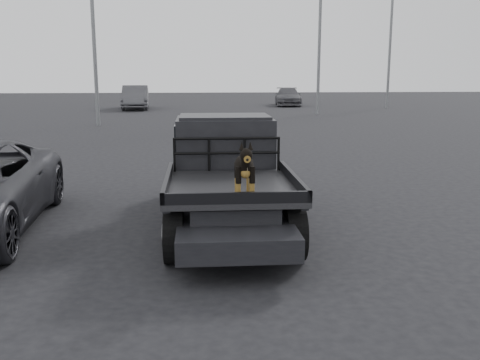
{
  "coord_description": "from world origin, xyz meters",
  "views": [
    {
      "loc": [
        -0.19,
        -7.29,
        2.57
      ],
      "look_at": [
        0.33,
        -0.64,
        1.22
      ],
      "focal_mm": 40.0,
      "sensor_mm": 36.0,
      "label": 1
    }
  ],
  "objects_px": {
    "distant_car_a": "(135,97)",
    "floodlight_far": "(392,1)",
    "flatbed_ute": "(228,200)",
    "distant_car_b": "(288,97)",
    "dog": "(244,170)"
  },
  "relations": [
    {
      "from": "flatbed_ute",
      "to": "dog",
      "type": "height_order",
      "value": "dog"
    },
    {
      "from": "floodlight_far",
      "to": "dog",
      "type": "bearing_deg",
      "value": -112.82
    },
    {
      "from": "dog",
      "to": "floodlight_far",
      "type": "relative_size",
      "value": 0.05
    },
    {
      "from": "distant_car_b",
      "to": "floodlight_far",
      "type": "height_order",
      "value": "floodlight_far"
    },
    {
      "from": "distant_car_a",
      "to": "distant_car_b",
      "type": "relative_size",
      "value": 1.06
    },
    {
      "from": "flatbed_ute",
      "to": "floodlight_far",
      "type": "bearing_deg",
      "value": 65.73
    },
    {
      "from": "flatbed_ute",
      "to": "dog",
      "type": "distance_m",
      "value": 1.96
    },
    {
      "from": "flatbed_ute",
      "to": "distant_car_b",
      "type": "bearing_deg",
      "value": 78.75
    },
    {
      "from": "flatbed_ute",
      "to": "distant_car_a",
      "type": "xyz_separation_m",
      "value": [
        -4.8,
        29.18,
        0.35
      ]
    },
    {
      "from": "distant_car_a",
      "to": "floodlight_far",
      "type": "xyz_separation_m",
      "value": [
        17.8,
        -0.33,
        6.54
      ]
    },
    {
      "from": "flatbed_ute",
      "to": "dog",
      "type": "relative_size",
      "value": 7.3
    },
    {
      "from": "distant_car_a",
      "to": "floodlight_far",
      "type": "distance_m",
      "value": 18.97
    },
    {
      "from": "distant_car_b",
      "to": "floodlight_far",
      "type": "bearing_deg",
      "value": -20.75
    },
    {
      "from": "dog",
      "to": "distant_car_a",
      "type": "bearing_deg",
      "value": 99.03
    },
    {
      "from": "flatbed_ute",
      "to": "distant_car_b",
      "type": "distance_m",
      "value": 32.89
    }
  ]
}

